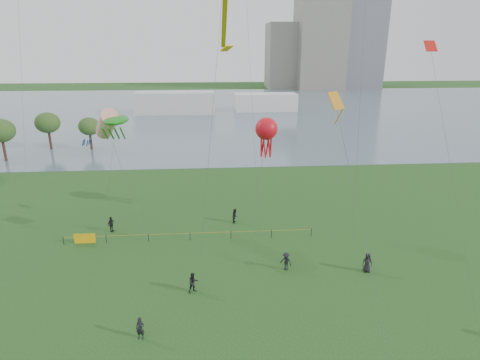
{
  "coord_description": "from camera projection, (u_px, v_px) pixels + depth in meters",
  "views": [
    {
      "loc": [
        -2.19,
        -19.77,
        17.94
      ],
      "look_at": [
        0.0,
        10.0,
        8.0
      ],
      "focal_mm": 30.0,
      "sensor_mm": 36.0,
      "label": 1
    }
  ],
  "objects": [
    {
      "name": "kite_delta",
      "position": [
        339.0,
        113.0,
        28.35
      ],
      "size": [
        1.5,
        14.69,
        14.88
      ],
      "rotation": [
        0.0,
        0.0,
        0.35
      ],
      "color": "#3F3F42"
    },
    {
      "name": "lake",
      "position": [
        218.0,
        110.0,
        119.14
      ],
      "size": [
        400.0,
        120.0,
        0.08
      ],
      "primitive_type": "cube",
      "color": "slate",
      "rests_on": "ground_plane"
    },
    {
      "name": "kite_windsock",
      "position": [
        107.0,
        124.0,
        40.68
      ],
      "size": [
        7.12,
        9.57,
        12.34
      ],
      "rotation": [
        0.0,
        0.0,
        -0.23
      ],
      "color": "#3F3F42"
    },
    {
      "name": "spectator_b",
      "position": [
        286.0,
        261.0,
        33.69
      ],
      "size": [
        1.17,
        1.12,
        1.6
      ],
      "primitive_type": "imported",
      "rotation": [
        0.0,
        0.0,
        -0.69
      ],
      "color": "black",
      "rests_on": "ground_plane"
    },
    {
      "name": "spectator_g",
      "position": [
        235.0,
        216.0,
        42.86
      ],
      "size": [
        0.77,
        0.89,
        1.56
      ],
      "primitive_type": "imported",
      "rotation": [
        0.0,
        0.0,
        1.31
      ],
      "color": "black",
      "rests_on": "ground_plane"
    },
    {
      "name": "fence",
      "position": [
        126.0,
        237.0,
        38.51
      ],
      "size": [
        24.07,
        0.07,
        1.05
      ],
      "color": "black",
      "rests_on": "ground_plane"
    },
    {
      "name": "pavilion_right",
      "position": [
        266.0,
        102.0,
        117.44
      ],
      "size": [
        18.0,
        7.0,
        5.0
      ],
      "primitive_type": "cube",
      "color": "silver",
      "rests_on": "ground_plane"
    },
    {
      "name": "kite_creature",
      "position": [
        116.0,
        120.0,
        39.4
      ],
      "size": [
        2.33,
        9.09,
        11.52
      ],
      "rotation": [
        0.0,
        0.0,
        -0.42
      ],
      "color": "#3F3F42"
    },
    {
      "name": "spectator_a",
      "position": [
        193.0,
        283.0,
        30.61
      ],
      "size": [
        0.98,
        0.9,
        1.64
      ],
      "primitive_type": "imported",
      "rotation": [
        0.0,
        0.0,
        0.44
      ],
      "color": "black",
      "rests_on": "ground_plane"
    },
    {
      "name": "spectator_c",
      "position": [
        111.0,
        224.0,
        40.7
      ],
      "size": [
        0.79,
        1.02,
        1.61
      ],
      "primitive_type": "imported",
      "rotation": [
        0.0,
        0.0,
        1.08
      ],
      "color": "black",
      "rests_on": "ground_plane"
    },
    {
      "name": "kite_octopus",
      "position": [
        266.0,
        129.0,
        40.54
      ],
      "size": [
        3.89,
        11.14,
        11.21
      ],
      "rotation": [
        0.0,
        0.0,
        0.4
      ],
      "color": "#3F3F42"
    },
    {
      "name": "ground_plane",
      "position": [
        252.0,
        355.0,
        24.53
      ],
      "size": [
        400.0,
        400.0,
        0.0
      ],
      "primitive_type": "plane",
      "color": "#163B12"
    },
    {
      "name": "building_low",
      "position": [
        285.0,
        56.0,
        181.29
      ],
      "size": [
        16.0,
        18.0,
        28.0
      ],
      "primitive_type": "cube",
      "color": "slate",
      "rests_on": "ground_plane"
    },
    {
      "name": "spectator_d",
      "position": [
        367.0,
        263.0,
        33.39
      ],
      "size": [
        0.9,
        0.66,
        1.7
      ],
      "primitive_type": "imported",
      "rotation": [
        0.0,
        0.0,
        -0.15
      ],
      "color": "black",
      "rests_on": "ground_plane"
    },
    {
      "name": "building_mid",
      "position": [
        319.0,
        44.0,
        175.01
      ],
      "size": [
        20.0,
        20.0,
        38.0
      ],
      "primitive_type": "cube",
      "color": "slate",
      "rests_on": "ground_plane"
    },
    {
      "name": "pavilion_left",
      "position": [
        175.0,
        103.0,
        112.63
      ],
      "size": [
        22.0,
        8.0,
        6.0
      ],
      "primitive_type": "cube",
      "color": "silver",
      "rests_on": "ground_plane"
    },
    {
      "name": "spectator_f",
      "position": [
        140.0,
        328.0,
        25.7
      ],
      "size": [
        0.62,
        0.46,
        1.55
      ],
      "primitive_type": "imported",
      "rotation": [
        0.0,
        0.0,
        -0.17
      ],
      "color": "black",
      "rests_on": "ground_plane"
    }
  ]
}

